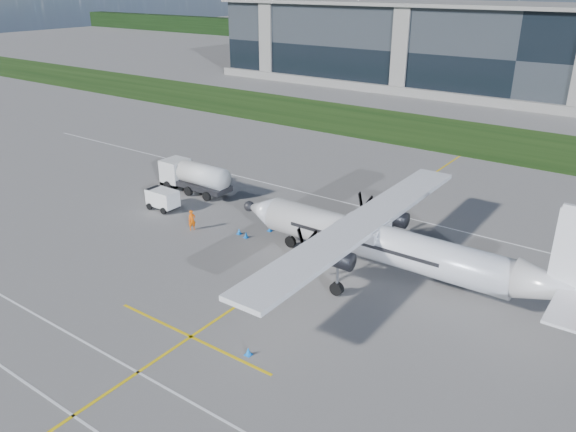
% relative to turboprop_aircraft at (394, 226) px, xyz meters
% --- Properties ---
extents(ground, '(400.00, 400.00, 0.00)m').
position_rel_turboprop_aircraft_xyz_m(ground, '(-9.43, 32.74, -4.03)').
color(ground, slate).
rests_on(ground, ground).
extents(grass_strip, '(400.00, 18.00, 0.04)m').
position_rel_turboprop_aircraft_xyz_m(grass_strip, '(-9.43, 40.74, -4.01)').
color(grass_strip, black).
rests_on(grass_strip, ground).
extents(terminal_building, '(120.00, 20.00, 15.00)m').
position_rel_turboprop_aircraft_xyz_m(terminal_building, '(-9.43, 72.74, 3.47)').
color(terminal_building, black).
rests_on(terminal_building, ground).
extents(yellow_taxiway_centerline, '(0.20, 70.00, 0.01)m').
position_rel_turboprop_aircraft_xyz_m(yellow_taxiway_centerline, '(-6.43, 2.74, -4.02)').
color(yellow_taxiway_centerline, yellow).
rests_on(yellow_taxiway_centerline, ground).
extents(white_lane_line, '(90.00, 0.15, 0.01)m').
position_rel_turboprop_aircraft_xyz_m(white_lane_line, '(-9.43, -21.26, -4.02)').
color(white_lane_line, white).
rests_on(white_lane_line, ground).
extents(turboprop_aircraft, '(25.88, 26.84, 8.05)m').
position_rel_turboprop_aircraft_xyz_m(turboprop_aircraft, '(0.00, 0.00, 0.00)').
color(turboprop_aircraft, white).
rests_on(turboprop_aircraft, ground).
extents(fuel_tanker_truck, '(8.13, 2.64, 3.05)m').
position_rel_turboprop_aircraft_xyz_m(fuel_tanker_truck, '(-23.98, 4.62, -2.50)').
color(fuel_tanker_truck, silver).
rests_on(fuel_tanker_truck, ground).
extents(baggage_tug, '(3.07, 1.84, 1.84)m').
position_rel_turboprop_aircraft_xyz_m(baggage_tug, '(-22.68, -0.35, -3.11)').
color(baggage_tug, white).
rests_on(baggage_tug, ground).
extents(ground_crew_person, '(0.91, 1.00, 2.00)m').
position_rel_turboprop_aircraft_xyz_m(ground_crew_person, '(-17.22, -2.14, -3.02)').
color(ground_crew_person, '#F25907').
rests_on(ground_crew_person, ground).
extents(safety_cone_nose_port, '(0.36, 0.36, 0.50)m').
position_rel_turboprop_aircraft_xyz_m(safety_cone_nose_port, '(-12.57, -0.71, -3.78)').
color(safety_cone_nose_port, blue).
rests_on(safety_cone_nose_port, ground).
extents(safety_cone_fwd, '(0.36, 0.36, 0.50)m').
position_rel_turboprop_aircraft_xyz_m(safety_cone_fwd, '(-13.48, -0.50, -3.78)').
color(safety_cone_fwd, blue).
rests_on(safety_cone_fwd, ground).
extents(safety_cone_portwing, '(0.36, 0.36, 0.50)m').
position_rel_turboprop_aircraft_xyz_m(safety_cone_portwing, '(-2.56, -12.62, -3.78)').
color(safety_cone_portwing, blue).
rests_on(safety_cone_portwing, ground).
extents(safety_cone_nose_stbd, '(0.36, 0.36, 0.50)m').
position_rel_turboprop_aircraft_xyz_m(safety_cone_nose_stbd, '(-11.77, 1.45, -3.78)').
color(safety_cone_nose_stbd, blue).
rests_on(safety_cone_nose_stbd, ground).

